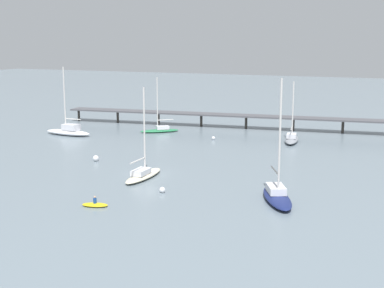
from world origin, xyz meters
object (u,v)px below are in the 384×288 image
object	(u,v)px
sailboat_green	(160,129)
mooring_buoy_outer	(96,158)
sailboat_gray	(292,138)
sailboat_white	(69,131)
mooring_buoy_far	(213,138)
pier	(327,114)
sailboat_cream	(143,173)
mooring_buoy_inner	(162,190)
sailboat_navy	(277,194)
dinghy_yellow	(95,204)

from	to	relation	value
sailboat_green	mooring_buoy_outer	size ratio (longest dim) A/B	12.11
sailboat_gray	sailboat_white	bearing A→B (deg)	-165.71
sailboat_white	mooring_buoy_outer	world-z (taller)	sailboat_white
sailboat_white	mooring_buoy_far	bearing A→B (deg)	13.81
sailboat_gray	pier	bearing A→B (deg)	73.62
sailboat_cream	mooring_buoy_outer	size ratio (longest dim) A/B	13.37
pier	mooring_buoy_outer	bearing A→B (deg)	-123.80
mooring_buoy_outer	mooring_buoy_inner	world-z (taller)	mooring_buoy_outer
sailboat_navy	dinghy_yellow	bearing A→B (deg)	-150.31
sailboat_cream	mooring_buoy_inner	bearing A→B (deg)	-43.00
sailboat_navy	sailboat_white	distance (m)	51.96
sailboat_gray	sailboat_green	distance (m)	25.07
dinghy_yellow	sailboat_navy	bearing A→B (deg)	29.69
sailboat_gray	dinghy_yellow	bearing A→B (deg)	-102.73
sailboat_white	dinghy_yellow	xyz separation A→B (m)	(28.92, -34.25, -0.60)
sailboat_cream	mooring_buoy_inner	world-z (taller)	sailboat_cream
sailboat_cream	sailboat_white	bearing A→B (deg)	141.67
pier	sailboat_navy	world-z (taller)	sailboat_navy
sailboat_white	mooring_buoy_outer	size ratio (longest dim) A/B	14.55
pier	sailboat_cream	size ratio (longest dim) A/B	6.59
sailboat_navy	sailboat_cream	xyz separation A→B (m)	(-17.95, 2.68, -0.09)
sailboat_white	dinghy_yellow	bearing A→B (deg)	-49.82
sailboat_cream	dinghy_yellow	xyz separation A→B (m)	(1.12, -12.28, -0.44)
sailboat_green	dinghy_yellow	size ratio (longest dim) A/B	3.45
sailboat_cream	sailboat_gray	bearing A→B (deg)	70.81
sailboat_cream	sailboat_green	size ratio (longest dim) A/B	1.10
sailboat_gray	mooring_buoy_far	world-z (taller)	sailboat_gray
pier	sailboat_white	world-z (taller)	sailboat_white
sailboat_green	dinghy_yellow	distance (m)	46.40
sailboat_gray	sailboat_white	world-z (taller)	sailboat_white
sailboat_gray	sailboat_green	size ratio (longest dim) A/B	0.99
pier	sailboat_green	world-z (taller)	sailboat_green
mooring_buoy_outer	sailboat_navy	bearing A→B (deg)	-16.33
sailboat_cream	mooring_buoy_outer	bearing A→B (deg)	152.16
dinghy_yellow	mooring_buoy_inner	world-z (taller)	dinghy_yellow
dinghy_yellow	mooring_buoy_inner	xyz separation A→B (m)	(4.06, 7.44, 0.13)
sailboat_navy	dinghy_yellow	xyz separation A→B (m)	(-16.83, -9.59, -0.54)
mooring_buoy_outer	pier	bearing A→B (deg)	56.20
sailboat_white	mooring_buoy_outer	xyz separation A→B (m)	(16.83, -16.18, -0.38)
mooring_buoy_inner	mooring_buoy_far	bearing A→B (deg)	101.96
mooring_buoy_outer	sailboat_white	bearing A→B (deg)	136.13
sailboat_white	mooring_buoy_outer	bearing A→B (deg)	-43.87
pier	sailboat_cream	xyz separation A→B (m)	(-14.70, -44.14, -2.83)
sailboat_gray	sailboat_navy	distance (m)	35.23
sailboat_navy	sailboat_green	bearing A→B (deg)	132.96
sailboat_navy	mooring_buoy_outer	bearing A→B (deg)	163.67
sailboat_green	mooring_buoy_inner	distance (m)	41.16
sailboat_green	mooring_buoy_inner	size ratio (longest dim) A/B	15.25
sailboat_gray	mooring_buoy_inner	distance (m)	37.19
sailboat_navy	mooring_buoy_outer	xyz separation A→B (m)	(-28.92, 8.47, -0.32)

